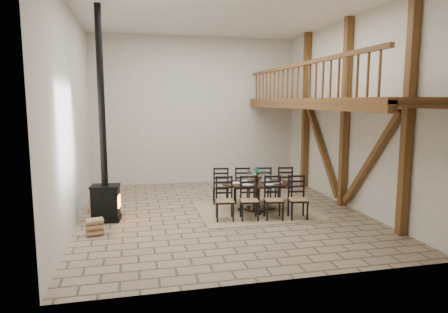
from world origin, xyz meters
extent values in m
plane|color=gray|center=(0.00, 0.00, 0.00)|extent=(8.00, 8.00, 0.00)
cube|color=silver|center=(0.00, 4.00, 2.50)|extent=(7.00, 0.02, 5.00)
cube|color=silver|center=(0.00, -4.00, 2.50)|extent=(7.00, 0.02, 5.00)
cube|color=silver|center=(-3.50, 0.00, 2.50)|extent=(0.02, 8.00, 5.00)
cube|color=silver|center=(3.50, 0.00, 2.50)|extent=(0.02, 8.00, 5.00)
cube|color=white|center=(0.00, 0.00, 5.00)|extent=(7.00, 8.00, 0.02)
cube|color=brown|center=(3.38, -2.50, 2.50)|extent=(0.18, 0.18, 5.00)
cube|color=brown|center=(3.38, 0.00, 2.50)|extent=(0.18, 0.18, 5.00)
cube|color=brown|center=(3.38, 2.50, 2.50)|extent=(0.18, 0.18, 5.00)
cube|color=brown|center=(3.38, -1.25, 1.40)|extent=(0.14, 2.16, 2.54)
cube|color=brown|center=(3.38, 1.25, 1.40)|extent=(0.14, 2.16, 2.54)
cube|color=brown|center=(3.38, 0.00, 2.80)|extent=(0.20, 7.80, 0.20)
cube|color=brown|center=(2.70, 0.00, 2.85)|extent=(1.60, 7.80, 0.12)
cube|color=brown|center=(2.00, 0.00, 2.75)|extent=(0.18, 7.80, 0.22)
cube|color=brown|center=(2.00, 0.00, 3.75)|extent=(0.09, 7.60, 0.09)
cube|color=brown|center=(2.00, 0.00, 3.33)|extent=(0.06, 7.60, 0.86)
cube|color=tan|center=(0.93, -0.01, 0.01)|extent=(3.00, 2.50, 0.02)
ellipsoid|color=black|center=(0.93, -0.01, 0.72)|extent=(1.94, 1.35, 0.04)
cylinder|color=black|center=(0.93, -0.01, 0.35)|extent=(0.18, 0.18, 0.66)
cylinder|color=black|center=(0.93, -0.01, 0.05)|extent=(0.55, 0.55, 0.06)
cube|color=tan|center=(-0.07, -0.66, 0.47)|extent=(0.49, 0.48, 0.04)
cube|color=black|center=(-0.07, -0.66, 0.23)|extent=(0.47, 0.47, 0.45)
cube|color=black|center=(-0.04, -0.47, 0.75)|extent=(0.38, 0.10, 0.59)
cube|color=tan|center=(0.51, -0.75, 0.47)|extent=(0.49, 0.48, 0.04)
cube|color=black|center=(0.51, -0.75, 0.23)|extent=(0.47, 0.47, 0.45)
cube|color=black|center=(0.54, -0.56, 0.75)|extent=(0.38, 0.10, 0.59)
cube|color=tan|center=(1.10, -0.84, 0.47)|extent=(0.49, 0.48, 0.04)
cube|color=black|center=(1.10, -0.84, 0.23)|extent=(0.47, 0.47, 0.45)
cube|color=black|center=(1.13, -0.65, 0.75)|extent=(0.38, 0.10, 0.59)
cube|color=tan|center=(1.69, -0.93, 0.47)|extent=(0.49, 0.48, 0.04)
cube|color=black|center=(1.69, -0.93, 0.23)|extent=(0.47, 0.47, 0.45)
cube|color=black|center=(1.71, -0.74, 0.75)|extent=(0.38, 0.10, 0.59)
cube|color=tan|center=(0.17, 0.90, 0.47)|extent=(0.49, 0.48, 0.04)
cube|color=black|center=(0.17, 0.90, 0.23)|extent=(0.47, 0.47, 0.45)
cube|color=black|center=(0.14, 0.72, 0.75)|extent=(0.38, 0.10, 0.59)
cube|color=tan|center=(0.76, 0.81, 0.47)|extent=(0.49, 0.48, 0.04)
cube|color=black|center=(0.76, 0.81, 0.23)|extent=(0.47, 0.47, 0.45)
cube|color=black|center=(0.73, 0.63, 0.75)|extent=(0.38, 0.10, 0.59)
cube|color=tan|center=(1.34, 0.72, 0.47)|extent=(0.49, 0.48, 0.04)
cube|color=black|center=(1.34, 0.72, 0.23)|extent=(0.47, 0.47, 0.45)
cube|color=black|center=(1.31, 0.54, 0.75)|extent=(0.38, 0.10, 0.59)
cube|color=tan|center=(1.93, 0.63, 0.47)|extent=(0.49, 0.48, 0.04)
cube|color=black|center=(1.93, 0.63, 0.23)|extent=(0.47, 0.47, 0.45)
cube|color=black|center=(1.90, 0.45, 0.75)|extent=(0.38, 0.10, 0.59)
cube|color=silver|center=(0.93, -0.01, 0.75)|extent=(1.47, 0.89, 0.01)
cube|color=white|center=(0.93, -0.01, 0.83)|extent=(0.92, 0.43, 0.18)
cylinder|color=white|center=(0.75, 0.01, 0.91)|extent=(0.12, 0.12, 0.34)
cylinder|color=white|center=(1.10, -0.04, 0.91)|extent=(0.12, 0.12, 0.34)
cylinder|color=silver|center=(0.75, 0.01, 0.82)|extent=(0.06, 0.06, 0.16)
cylinder|color=silver|center=(1.10, -0.04, 0.82)|extent=(0.06, 0.06, 0.16)
imported|color=#4C723F|center=(0.94, 0.04, 0.95)|extent=(0.24, 0.18, 0.41)
cube|color=black|center=(-2.84, -0.03, 0.05)|extent=(0.72, 0.58, 0.10)
cube|color=black|center=(-2.84, -0.03, 0.46)|extent=(0.66, 0.52, 0.72)
cube|color=#FF590C|center=(-2.53, -0.07, 0.46)|extent=(0.05, 0.29, 0.29)
cube|color=black|center=(-2.84, -0.03, 0.84)|extent=(0.71, 0.57, 0.04)
cylinder|color=black|center=(-2.84, -0.03, 2.93)|extent=(0.15, 0.15, 4.14)
cylinder|color=brown|center=(-2.97, 0.90, 0.19)|extent=(0.58, 0.58, 0.38)
cube|color=tan|center=(-2.97, 0.90, 0.43)|extent=(0.31, 0.31, 0.11)
cube|color=tan|center=(-3.01, -1.09, 0.18)|extent=(0.40, 0.31, 0.37)
camera|label=1|loc=(-2.16, -9.68, 2.85)|focal=32.00mm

